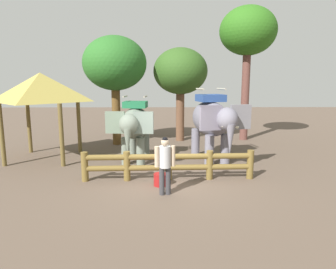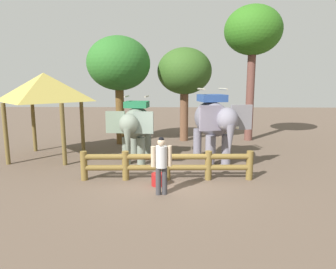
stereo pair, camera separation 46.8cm
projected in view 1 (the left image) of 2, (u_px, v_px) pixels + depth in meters
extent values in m
plane|color=brown|center=(169.00, 182.00, 10.73)|extent=(60.00, 60.00, 0.00)
cylinder|color=brown|center=(85.00, 167.00, 10.71)|extent=(0.24, 0.24, 1.05)
cylinder|color=brown|center=(127.00, 166.00, 10.78)|extent=(0.24, 0.24, 1.05)
cylinder|color=brown|center=(169.00, 166.00, 10.85)|extent=(0.24, 0.24, 1.05)
cylinder|color=brown|center=(210.00, 165.00, 10.92)|extent=(0.24, 0.24, 1.05)
cylinder|color=brown|center=(250.00, 164.00, 11.00)|extent=(0.24, 0.24, 1.05)
cylinder|color=brown|center=(169.00, 168.00, 10.87)|extent=(5.91, 0.41, 0.20)
cylinder|color=brown|center=(169.00, 157.00, 10.80)|extent=(5.91, 0.41, 0.20)
cylinder|color=slate|center=(140.00, 151.00, 12.78)|extent=(0.35, 0.35, 1.16)
cylinder|color=slate|center=(125.00, 151.00, 12.83)|extent=(0.35, 0.35, 1.16)
cylinder|color=slate|center=(146.00, 144.00, 14.32)|extent=(0.35, 0.35, 1.16)
cylinder|color=slate|center=(132.00, 143.00, 14.37)|extent=(0.35, 0.35, 1.16)
ellipsoid|color=slate|center=(136.00, 123.00, 13.38)|extent=(1.37, 2.70, 1.35)
ellipsoid|color=slate|center=(129.00, 124.00, 11.84)|extent=(0.81, 0.93, 0.83)
cube|color=slate|center=(144.00, 123.00, 11.90)|extent=(0.78, 0.18, 0.87)
cube|color=slate|center=(115.00, 122.00, 11.97)|extent=(0.78, 0.18, 0.87)
cone|color=slate|center=(128.00, 142.00, 11.65)|extent=(0.31, 0.31, 1.06)
cube|color=#206E43|center=(135.00, 104.00, 13.24)|extent=(1.05, 0.95, 0.27)
cylinder|color=#A59E8C|center=(145.00, 96.00, 13.15)|extent=(0.13, 0.79, 0.07)
cylinder|color=#A59E8C|center=(125.00, 96.00, 13.21)|extent=(0.13, 0.79, 0.07)
cylinder|color=slate|center=(225.00, 149.00, 12.85)|extent=(0.39, 0.39, 1.29)
cylinder|color=slate|center=(209.00, 150.00, 12.68)|extent=(0.39, 0.39, 1.29)
cylinder|color=slate|center=(210.00, 141.00, 14.51)|extent=(0.39, 0.39, 1.29)
cylinder|color=slate|center=(195.00, 142.00, 14.34)|extent=(0.39, 0.39, 1.29)
ellipsoid|color=slate|center=(210.00, 119.00, 13.38)|extent=(1.93, 3.13, 1.51)
ellipsoid|color=slate|center=(227.00, 119.00, 11.71)|extent=(1.03, 1.13, 0.92)
cube|color=slate|center=(241.00, 117.00, 11.97)|extent=(0.87, 0.33, 0.97)
cube|color=slate|center=(211.00, 118.00, 11.66)|extent=(0.87, 0.33, 0.97)
cone|color=slate|center=(230.00, 140.00, 11.52)|extent=(0.34, 0.34, 1.18)
cone|color=beige|center=(234.00, 127.00, 11.57)|extent=(0.40, 0.19, 0.17)
cone|color=beige|center=(225.00, 127.00, 11.48)|extent=(0.40, 0.19, 0.17)
cube|color=navy|center=(211.00, 98.00, 13.22)|extent=(1.29, 1.20, 0.30)
cylinder|color=#A59E8C|center=(221.00, 89.00, 13.28)|extent=(0.28, 0.87, 0.08)
cylinder|color=#A59E8C|center=(200.00, 89.00, 13.04)|extent=(0.28, 0.87, 0.08)
cylinder|color=#363539|center=(168.00, 181.00, 9.48)|extent=(0.17, 0.17, 0.87)
cylinder|color=#363539|center=(162.00, 181.00, 9.44)|extent=(0.17, 0.17, 0.87)
cylinder|color=#B9B9BA|center=(165.00, 157.00, 9.32)|extent=(0.41, 0.41, 0.67)
cylinder|color=tan|center=(173.00, 156.00, 9.37)|extent=(0.14, 0.14, 0.64)
cylinder|color=tan|center=(157.00, 157.00, 9.27)|extent=(0.14, 0.14, 0.64)
sphere|color=tan|center=(165.00, 142.00, 9.24)|extent=(0.24, 0.24, 0.24)
sphere|color=black|center=(165.00, 140.00, 9.23)|extent=(0.19, 0.19, 0.19)
cylinder|color=brown|center=(79.00, 126.00, 14.87)|extent=(0.18, 0.18, 2.60)
cylinder|color=brown|center=(62.00, 135.00, 12.46)|extent=(0.18, 0.18, 2.60)
cylinder|color=brown|center=(29.00, 126.00, 14.88)|extent=(0.18, 0.18, 2.60)
cylinder|color=brown|center=(2.00, 135.00, 12.47)|extent=(0.18, 0.18, 2.60)
pyramid|color=#A69444|center=(41.00, 87.00, 13.33)|extent=(3.37, 3.37, 1.25)
cylinder|color=brown|center=(116.00, 113.00, 16.75)|extent=(0.46, 0.46, 3.48)
ellipsoid|color=#286323|center=(115.00, 63.00, 16.28)|extent=(3.40, 3.40, 2.89)
cylinder|color=brown|center=(180.00, 114.00, 17.83)|extent=(0.48, 0.48, 3.18)
ellipsoid|color=#2F541D|center=(180.00, 71.00, 17.40)|extent=(3.10, 3.10, 2.63)
cylinder|color=brown|center=(245.00, 94.00, 17.93)|extent=(0.46, 0.46, 5.40)
ellipsoid|color=#2C6519|center=(248.00, 31.00, 17.30)|extent=(3.23, 3.23, 2.75)
cylinder|color=maroon|center=(161.00, 180.00, 10.31)|extent=(0.47, 0.47, 0.41)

